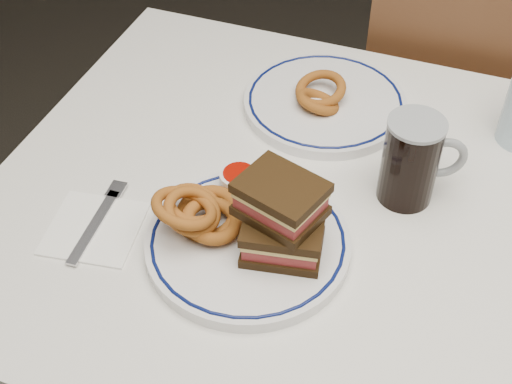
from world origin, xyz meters
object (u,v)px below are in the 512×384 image
(chair_far, at_px, (452,127))
(reuben_sandwich, at_px, (282,218))
(main_plate, at_px, (248,243))
(beer_mug, at_px, (412,160))
(far_plate, at_px, (325,102))

(chair_far, xyz_separation_m, reuben_sandwich, (-0.18, -0.73, 0.35))
(chair_far, xyz_separation_m, main_plate, (-0.22, -0.73, 0.28))
(chair_far, distance_m, reuben_sandwich, 0.83)
(main_plate, xyz_separation_m, reuben_sandwich, (0.05, 0.00, 0.06))
(beer_mug, bearing_deg, main_plate, -135.42)
(main_plate, relative_size, beer_mug, 2.05)
(main_plate, bearing_deg, far_plate, 88.41)
(far_plate, bearing_deg, beer_mug, -43.14)
(beer_mug, bearing_deg, reuben_sandwich, -127.83)
(chair_far, bearing_deg, beer_mug, -93.71)
(far_plate, bearing_deg, main_plate, -91.59)
(main_plate, height_order, reuben_sandwich, reuben_sandwich)
(beer_mug, bearing_deg, chair_far, 86.29)
(chair_far, height_order, main_plate, chair_far)
(main_plate, distance_m, reuben_sandwich, 0.08)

